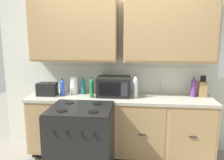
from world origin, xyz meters
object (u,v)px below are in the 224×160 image
Objects in this scene: knife_block at (202,89)px; bottle_green at (91,88)px; bottle_violet at (194,87)px; toaster at (47,89)px; stove_range at (82,144)px; bottle_clear at (135,87)px; bottle_blue at (62,87)px; paper_towel_roll at (74,85)px; bottle_teal at (83,86)px; microwave at (114,86)px.

bottle_green is (-1.59, -0.21, 0.03)m from knife_block.
toaster is at bearing -176.24° from bottle_violet.
bottle_clear reaches higher than stove_range.
bottle_blue is at bearing 179.25° from bottle_clear.
paper_towel_roll reaches higher than bottle_teal.
stove_range is 0.96m from microwave.
stove_range is at bearing -55.89° from bottle_blue.
bottle_violet is at bearing 3.76° from toaster.
knife_block reaches higher than stove_range.
knife_block is 1.07× the size of bottle_green.
bottle_green is at bearing 87.03° from stove_range.
toaster is 2.14m from bottle_violet.
knife_block is at bearing 25.39° from stove_range.
bottle_clear is at bearing 4.41° from bottle_green.
bottle_blue reaches higher than toaster.
bottle_violet is (1.15, 0.06, -0.00)m from microwave.
microwave is 1.55× the size of knife_block.
knife_block is 1.19× the size of paper_towel_roll.
bottle_teal is at bearing 131.15° from bottle_green.
microwave is at bearing -175.99° from knife_block.
knife_block reaches higher than bottle_green.
toaster is 1.11× the size of bottle_blue.
toaster is at bearing 137.12° from stove_range.
stove_range is at bearing -137.28° from bottle_clear.
bottle_green is (0.67, -0.04, 0.05)m from toaster.
paper_towel_roll is at bearing 110.60° from stove_range.
bottle_green is at bearing -7.92° from bottle_blue.
stove_range is 3.06× the size of knife_block.
paper_towel_roll is at bearing -174.29° from bottle_teal.
bottle_teal is at bearing 16.54° from toaster.
toaster is 0.90× the size of knife_block.
bottle_green is at bearing -175.59° from bottle_clear.
bottle_green is 0.45m from bottle_blue.
bottle_clear is at bearing -8.07° from paper_towel_roll.
stove_range is 0.97m from paper_towel_roll.
toaster is 0.98× the size of bottle_violet.
bottle_violet is 1.12× the size of bottle_teal.
bottle_clear is at bearing -170.28° from knife_block.
toaster is (-0.98, -0.08, -0.04)m from microwave.
paper_towel_roll is 0.90× the size of bottle_green.
microwave reaches higher than paper_towel_roll.
microwave is 1.88× the size of bottle_teal.
bottle_violet is at bearing 7.18° from bottle_green.
stove_range is 3.28× the size of bottle_green.
bottle_blue is (-2.04, -0.15, 0.01)m from knife_block.
knife_block reaches higher than paper_towel_roll.
knife_block is at bearing 0.66° from bottle_teal.
microwave reaches higher than toaster.
bottle_violet is 1.47m from bottle_green.
bottle_violet reaches higher than toaster.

